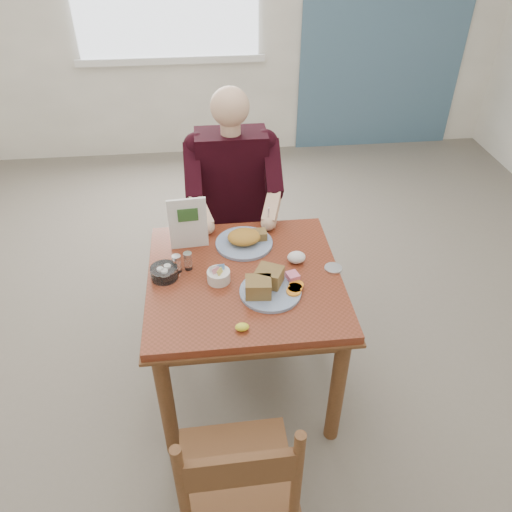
{
  "coord_description": "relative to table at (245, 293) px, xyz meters",
  "views": [
    {
      "loc": [
        -0.14,
        -1.81,
        2.23
      ],
      "look_at": [
        0.06,
        0.0,
        0.86
      ],
      "focal_mm": 35.0,
      "sensor_mm": 36.0,
      "label": 1
    }
  ],
  "objects": [
    {
      "name": "floor",
      "position": [
        0.0,
        0.0,
        -0.64
      ],
      "size": [
        6.0,
        6.0,
        0.0
      ],
      "primitive_type": "plane",
      "color": "#6C6557",
      "rests_on": "ground"
    },
    {
      "name": "wall_back",
      "position": [
        0.0,
        3.0,
        0.76
      ],
      "size": [
        5.5,
        0.0,
        5.5
      ],
      "primitive_type": "plane",
      "rotation": [
        1.57,
        0.0,
        0.0
      ],
      "color": "white",
      "rests_on": "ground"
    },
    {
      "name": "lemon_wedge",
      "position": [
        -0.04,
        -0.35,
        0.13
      ],
      "size": [
        0.06,
        0.05,
        0.03
      ],
      "primitive_type": "ellipsoid",
      "rotation": [
        0.0,
        0.0,
        -0.15
      ],
      "color": "yellow",
      "rests_on": "table"
    },
    {
      "name": "napkin",
      "position": [
        0.26,
        0.07,
        0.14
      ],
      "size": [
        0.11,
        0.1,
        0.06
      ],
      "primitive_type": "ellipsoid",
      "rotation": [
        0.0,
        0.0,
        0.3
      ],
      "color": "white",
      "rests_on": "table"
    },
    {
      "name": "metal_dish",
      "position": [
        0.43,
        0.0,
        0.12
      ],
      "size": [
        0.09,
        0.09,
        0.01
      ],
      "primitive_type": "cylinder",
      "rotation": [
        0.0,
        0.0,
        -0.1
      ],
      "color": "silver",
      "rests_on": "table"
    },
    {
      "name": "table",
      "position": [
        0.0,
        0.0,
        0.0
      ],
      "size": [
        0.92,
        0.92,
        0.75
      ],
      "color": "maroon",
      "rests_on": "ground"
    },
    {
      "name": "chair_far",
      "position": [
        0.0,
        0.8,
        -0.16
      ],
      "size": [
        0.42,
        0.42,
        0.95
      ],
      "color": "brown",
      "rests_on": "ground"
    },
    {
      "name": "chair_near",
      "position": [
        -0.11,
        -0.86,
        -0.16
      ],
      "size": [
        0.43,
        0.43,
        0.95
      ],
      "color": "brown",
      "rests_on": "ground"
    },
    {
      "name": "diner",
      "position": [
        0.0,
        0.71,
        0.17
      ],
      "size": [
        0.53,
        0.56,
        1.39
      ],
      "color": "gray",
      "rests_on": "chair_far"
    },
    {
      "name": "near_plate",
      "position": [
        0.1,
        -0.13,
        0.15
      ],
      "size": [
        0.33,
        0.33,
        0.09
      ],
      "color": "white",
      "rests_on": "table"
    },
    {
      "name": "far_plate",
      "position": [
        0.03,
        0.25,
        0.14
      ],
      "size": [
        0.3,
        0.3,
        0.08
      ],
      "color": "white",
      "rests_on": "table"
    },
    {
      "name": "caddy",
      "position": [
        -0.12,
        -0.03,
        0.14
      ],
      "size": [
        0.14,
        0.14,
        0.08
      ],
      "color": "white",
      "rests_on": "table"
    },
    {
      "name": "shakers",
      "position": [
        -0.28,
        0.07,
        0.16
      ],
      "size": [
        0.1,
        0.07,
        0.09
      ],
      "color": "white",
      "rests_on": "table"
    },
    {
      "name": "creamer",
      "position": [
        -0.37,
        0.02,
        0.14
      ],
      "size": [
        0.15,
        0.15,
        0.06
      ],
      "color": "white",
      "rests_on": "table"
    },
    {
      "name": "menu",
      "position": [
        -0.25,
        0.26,
        0.25
      ],
      "size": [
        0.19,
        0.03,
        0.28
      ],
      "color": "white",
      "rests_on": "table"
    }
  ]
}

